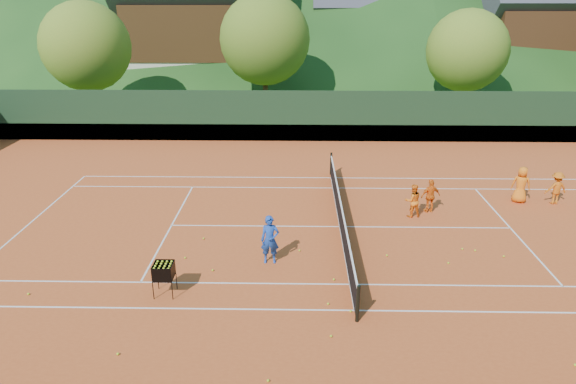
{
  "coord_description": "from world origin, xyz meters",
  "views": [
    {
      "loc": [
        -1.63,
        -17.62,
        8.28
      ],
      "look_at": [
        -1.97,
        0.0,
        1.41
      ],
      "focal_mm": 32.0,
      "sensor_mm": 36.0,
      "label": 1
    }
  ],
  "objects_px": {
    "student_a": "(413,201)",
    "student_c": "(521,185)",
    "chalet_left": "(204,24)",
    "chalet_right": "(544,29)",
    "student_b": "(430,196)",
    "student_d": "(556,188)",
    "chalet_mid": "(378,29)",
    "ball_hopper": "(164,272)",
    "tennis_net": "(340,215)",
    "coach": "(270,240)"
  },
  "relations": [
    {
      "from": "student_a",
      "to": "chalet_mid",
      "type": "xyz_separation_m",
      "value": [
        3.11,
        32.98,
        4.3
      ]
    },
    {
      "from": "tennis_net",
      "to": "ball_hopper",
      "type": "height_order",
      "value": "tennis_net"
    },
    {
      "from": "coach",
      "to": "chalet_right",
      "type": "bearing_deg",
      "value": 52.81
    },
    {
      "from": "student_b",
      "to": "chalet_left",
      "type": "relative_size",
      "value": 0.1
    },
    {
      "from": "student_d",
      "to": "student_a",
      "type": "bearing_deg",
      "value": 6.65
    },
    {
      "from": "coach",
      "to": "student_c",
      "type": "xyz_separation_m",
      "value": [
        10.22,
        5.38,
        -0.04
      ]
    },
    {
      "from": "coach",
      "to": "student_c",
      "type": "bearing_deg",
      "value": 25.05
    },
    {
      "from": "student_d",
      "to": "tennis_net",
      "type": "height_order",
      "value": "student_d"
    },
    {
      "from": "student_a",
      "to": "ball_hopper",
      "type": "relative_size",
      "value": 1.35
    },
    {
      "from": "student_a",
      "to": "student_b",
      "type": "bearing_deg",
      "value": -159.95
    },
    {
      "from": "student_a",
      "to": "student_d",
      "type": "relative_size",
      "value": 0.97
    },
    {
      "from": "student_a",
      "to": "student_b",
      "type": "relative_size",
      "value": 0.98
    },
    {
      "from": "student_a",
      "to": "student_b",
      "type": "xyz_separation_m",
      "value": [
        0.8,
        0.47,
        0.02
      ]
    },
    {
      "from": "chalet_mid",
      "to": "student_c",
      "type": "bearing_deg",
      "value": -86.87
    },
    {
      "from": "student_a",
      "to": "chalet_left",
      "type": "xyz_separation_m",
      "value": [
        -12.89,
        28.98,
        4.95
      ]
    },
    {
      "from": "ball_hopper",
      "to": "chalet_mid",
      "type": "xyz_separation_m",
      "value": [
        11.47,
        38.74,
        4.22
      ]
    },
    {
      "from": "ball_hopper",
      "to": "chalet_mid",
      "type": "bearing_deg",
      "value": 73.51
    },
    {
      "from": "chalet_left",
      "to": "chalet_right",
      "type": "bearing_deg",
      "value": 0.0
    },
    {
      "from": "ball_hopper",
      "to": "student_d",
      "type": "bearing_deg",
      "value": 26.29
    },
    {
      "from": "chalet_right",
      "to": "chalet_mid",
      "type": "bearing_deg",
      "value": 164.05
    },
    {
      "from": "student_b",
      "to": "tennis_net",
      "type": "distance_m",
      "value": 3.99
    },
    {
      "from": "student_c",
      "to": "tennis_net",
      "type": "bearing_deg",
      "value": 38.77
    },
    {
      "from": "coach",
      "to": "student_b",
      "type": "bearing_deg",
      "value": 31.81
    },
    {
      "from": "student_b",
      "to": "chalet_right",
      "type": "distance_m",
      "value": 33.16
    },
    {
      "from": "student_d",
      "to": "chalet_right",
      "type": "xyz_separation_m",
      "value": [
        10.87,
        27.53,
        4.55
      ]
    },
    {
      "from": "ball_hopper",
      "to": "student_c",
      "type": "bearing_deg",
      "value": 29.14
    },
    {
      "from": "coach",
      "to": "student_a",
      "type": "relative_size",
      "value": 1.21
    },
    {
      "from": "tennis_net",
      "to": "chalet_mid",
      "type": "xyz_separation_m",
      "value": [
        6.0,
        34.0,
        4.47
      ]
    },
    {
      "from": "student_b",
      "to": "chalet_right",
      "type": "bearing_deg",
      "value": -134.2
    },
    {
      "from": "tennis_net",
      "to": "chalet_right",
      "type": "distance_m",
      "value": 36.37
    },
    {
      "from": "student_b",
      "to": "chalet_mid",
      "type": "distance_m",
      "value": 32.87
    },
    {
      "from": "student_a",
      "to": "tennis_net",
      "type": "bearing_deg",
      "value": 9.2
    },
    {
      "from": "student_b",
      "to": "ball_hopper",
      "type": "distance_m",
      "value": 11.09
    },
    {
      "from": "coach",
      "to": "student_b",
      "type": "height_order",
      "value": "coach"
    },
    {
      "from": "coach",
      "to": "chalet_right",
      "type": "distance_m",
      "value": 40.0
    },
    {
      "from": "chalet_mid",
      "to": "tennis_net",
      "type": "bearing_deg",
      "value": -100.01
    },
    {
      "from": "student_d",
      "to": "ball_hopper",
      "type": "xyz_separation_m",
      "value": [
        -14.6,
        -7.21,
        0.06
      ]
    },
    {
      "from": "student_a",
      "to": "chalet_mid",
      "type": "bearing_deg",
      "value": -105.59
    },
    {
      "from": "student_c",
      "to": "student_a",
      "type": "bearing_deg",
      "value": 38.31
    },
    {
      "from": "student_b",
      "to": "ball_hopper",
      "type": "bearing_deg",
      "value": 19.77
    },
    {
      "from": "student_a",
      "to": "tennis_net",
      "type": "xyz_separation_m",
      "value": [
        -2.89,
        -1.02,
        -0.17
      ]
    },
    {
      "from": "student_a",
      "to": "tennis_net",
      "type": "relative_size",
      "value": 0.11
    },
    {
      "from": "student_a",
      "to": "chalet_right",
      "type": "height_order",
      "value": "chalet_right"
    },
    {
      "from": "chalet_mid",
      "to": "coach",
      "type": "bearing_deg",
      "value": -103.01
    },
    {
      "from": "ball_hopper",
      "to": "chalet_left",
      "type": "height_order",
      "value": "chalet_left"
    },
    {
      "from": "student_c",
      "to": "student_b",
      "type": "bearing_deg",
      "value": 35.66
    },
    {
      "from": "chalet_left",
      "to": "student_a",
      "type": "bearing_deg",
      "value": -66.01
    },
    {
      "from": "student_a",
      "to": "student_c",
      "type": "xyz_separation_m",
      "value": [
        4.82,
        1.59,
        0.1
      ]
    },
    {
      "from": "ball_hopper",
      "to": "coach",
      "type": "bearing_deg",
      "value": 33.54
    },
    {
      "from": "ball_hopper",
      "to": "chalet_right",
      "type": "height_order",
      "value": "chalet_right"
    }
  ]
}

